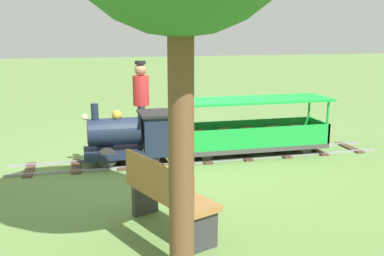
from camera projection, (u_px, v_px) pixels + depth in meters
The scene contains 6 objects.
ground_plane at pixel (182, 160), 7.70m from camera, with size 60.00×60.00×0.00m, color #608442.
track at pixel (203, 158), 7.79m from camera, with size 0.76×6.40×0.04m.
locomotive at pixel (133, 135), 7.40m from camera, with size 0.72×1.45×0.99m.
passenger_car at pixel (253, 132), 7.91m from camera, with size 0.82×2.70×0.97m.
conductor_person at pixel (141, 97), 8.36m from camera, with size 0.30×0.30×1.62m.
park_bench at pixel (167, 195), 4.90m from camera, with size 1.35×0.86×0.82m.
Camera 1 is at (-7.23, 1.62, 2.18)m, focal length 42.21 mm.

